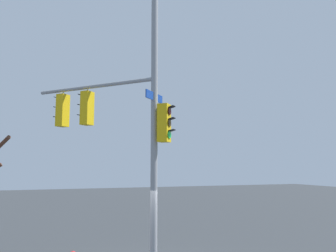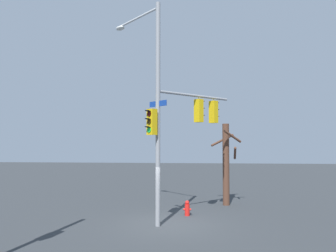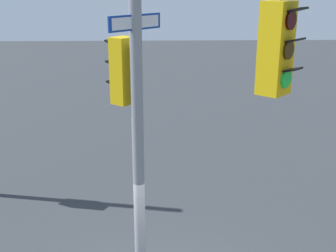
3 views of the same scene
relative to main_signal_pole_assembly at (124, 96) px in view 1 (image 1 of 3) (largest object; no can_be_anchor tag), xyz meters
The scene contains 1 object.
main_signal_pole_assembly is the anchor object (origin of this frame).
Camera 1 is at (-9.66, 2.66, 3.18)m, focal length 35.84 mm.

